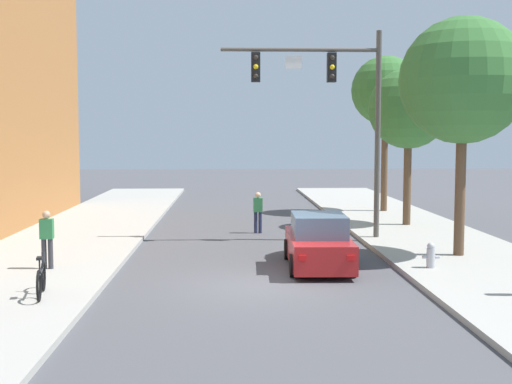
# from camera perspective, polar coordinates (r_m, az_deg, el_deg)

# --- Properties ---
(ground_plane) EXTENTS (120.00, 120.00, 0.00)m
(ground_plane) POSITION_cam_1_polar(r_m,az_deg,el_deg) (17.38, 0.44, -8.03)
(ground_plane) COLOR #4C4C51
(sidewalk_left) EXTENTS (5.00, 60.00, 0.15)m
(sidewalk_left) POSITION_cam_1_polar(r_m,az_deg,el_deg) (18.25, -20.58, -7.48)
(sidewalk_left) COLOR #A8A59E
(sidewalk_left) RESTS_ON ground
(sidewalk_right) EXTENTS (5.00, 60.00, 0.15)m
(sidewalk_right) POSITION_cam_1_polar(r_m,az_deg,el_deg) (18.83, 20.78, -7.11)
(sidewalk_right) COLOR #A8A59E
(sidewalk_right) RESTS_ON ground
(traffic_signal_mast) EXTENTS (5.81, 0.38, 7.50)m
(traffic_signal_mast) POSITION_cam_1_polar(r_m,az_deg,el_deg) (24.38, 6.75, 8.19)
(traffic_signal_mast) COLOR #514C47
(traffic_signal_mast) RESTS_ON sidewalk_right
(car_lead_red) EXTENTS (1.93, 4.28, 1.60)m
(car_lead_red) POSITION_cam_1_polar(r_m,az_deg,el_deg) (19.60, 5.37, -4.42)
(car_lead_red) COLOR #B21E1E
(car_lead_red) RESTS_ON ground
(pedestrian_sidewalk_left_walker) EXTENTS (0.36, 0.22, 1.64)m
(pedestrian_sidewalk_left_walker) POSITION_cam_1_polar(r_m,az_deg,el_deg) (19.49, -17.53, -3.67)
(pedestrian_sidewalk_left_walker) COLOR #333338
(pedestrian_sidewalk_left_walker) RESTS_ON sidewalk_left
(pedestrian_crossing_road) EXTENTS (0.36, 0.22, 1.64)m
(pedestrian_crossing_road) POSITION_cam_1_polar(r_m,az_deg,el_deg) (26.37, 0.17, -1.59)
(pedestrian_crossing_road) COLOR #232847
(pedestrian_crossing_road) RESTS_ON ground
(bicycle_leaning) EXTENTS (0.37, 1.75, 0.98)m
(bicycle_leaning) POSITION_cam_1_polar(r_m,az_deg,el_deg) (16.33, -17.98, -7.17)
(bicycle_leaning) COLOR black
(bicycle_leaning) RESTS_ON sidewalk_left
(fire_hydrant) EXTENTS (0.48, 0.24, 0.72)m
(fire_hydrant) POSITION_cam_1_polar(r_m,az_deg,el_deg) (19.47, 14.79, -5.27)
(fire_hydrant) COLOR #B2B2B7
(fire_hydrant) RESTS_ON sidewalk_right
(street_tree_nearest) EXTENTS (3.89, 3.89, 7.36)m
(street_tree_nearest) POSITION_cam_1_polar(r_m,az_deg,el_deg) (21.55, 17.36, 9.07)
(street_tree_nearest) COLOR brown
(street_tree_nearest) RESTS_ON sidewalk_right
(street_tree_second) EXTENTS (3.34, 3.34, 6.52)m
(street_tree_second) POSITION_cam_1_polar(r_m,az_deg,el_deg) (28.41, 12.98, 6.94)
(street_tree_second) COLOR brown
(street_tree_second) RESTS_ON sidewalk_right
(street_tree_third) EXTENTS (3.36, 3.36, 7.63)m
(street_tree_third) POSITION_cam_1_polar(r_m,az_deg,el_deg) (33.51, 11.07, 8.50)
(street_tree_third) COLOR brown
(street_tree_third) RESTS_ON sidewalk_right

